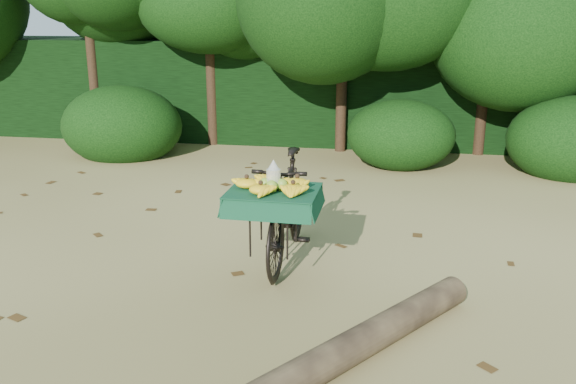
# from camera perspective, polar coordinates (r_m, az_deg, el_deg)

# --- Properties ---
(ground) EXTENTS (80.00, 80.00, 0.00)m
(ground) POSITION_cam_1_polar(r_m,az_deg,el_deg) (5.63, -5.17, -7.73)
(ground) COLOR tan
(ground) RESTS_ON ground
(vendor_bicycle) EXTENTS (0.76, 1.79, 1.05)m
(vendor_bicycle) POSITION_cam_1_polar(r_m,az_deg,el_deg) (5.73, -0.13, -1.45)
(vendor_bicycle) COLOR black
(vendor_bicycle) RESTS_ON ground
(fallen_log) EXTENTS (2.10, 2.73, 0.23)m
(fallen_log) POSITION_cam_1_polar(r_m,az_deg,el_deg) (4.09, 2.89, -15.96)
(fallen_log) COLOR brown
(fallen_log) RESTS_ON ground
(hedge_backdrop) EXTENTS (26.00, 1.80, 1.80)m
(hedge_backdrop) POSITION_cam_1_polar(r_m,az_deg,el_deg) (11.42, 2.94, 9.50)
(hedge_backdrop) COLOR black
(hedge_backdrop) RESTS_ON ground
(tree_row) EXTENTS (14.50, 2.00, 4.00)m
(tree_row) POSITION_cam_1_polar(r_m,az_deg,el_deg) (10.64, -1.12, 14.94)
(tree_row) COLOR black
(tree_row) RESTS_ON ground
(bush_clumps) EXTENTS (8.80, 1.70, 0.90)m
(bush_clumps) POSITION_cam_1_polar(r_m,az_deg,el_deg) (9.47, 4.42, 5.23)
(bush_clumps) COLOR black
(bush_clumps) RESTS_ON ground
(leaf_litter) EXTENTS (7.00, 7.30, 0.01)m
(leaf_litter) POSITION_cam_1_polar(r_m,az_deg,el_deg) (6.21, -3.63, -5.26)
(leaf_litter) COLOR #4B3114
(leaf_litter) RESTS_ON ground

